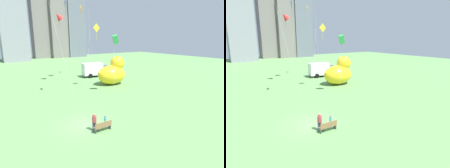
% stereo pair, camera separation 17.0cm
% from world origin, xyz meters
% --- Properties ---
extents(ground_plane, '(140.00, 140.00, 0.00)m').
position_xyz_m(ground_plane, '(0.00, 0.00, 0.00)').
color(ground_plane, '#649755').
extents(park_bench, '(1.64, 0.46, 0.90)m').
position_xyz_m(park_bench, '(0.74, -2.02, 0.47)').
color(park_bench, olive).
rests_on(park_bench, ground).
extents(person_adult, '(0.39, 0.39, 1.61)m').
position_xyz_m(person_adult, '(0.17, -1.53, 0.89)').
color(person_adult, '#38476B').
rests_on(person_adult, ground).
extents(person_child, '(0.24, 0.24, 0.96)m').
position_xyz_m(person_child, '(1.51, -1.16, 0.53)').
color(person_child, silver).
rests_on(person_child, ground).
extents(giant_inflatable_duck, '(5.87, 3.77, 4.87)m').
position_xyz_m(giant_inflatable_duck, '(11.12, 12.01, 2.07)').
color(giant_inflatable_duck, yellow).
rests_on(giant_inflatable_duck, ground).
extents(box_truck, '(5.85, 3.10, 2.85)m').
position_xyz_m(box_truck, '(11.79, 19.54, 1.44)').
color(box_truck, white).
rests_on(box_truck, ground).
extents(city_skyline, '(62.49, 15.87, 41.05)m').
position_xyz_m(city_skyline, '(4.64, 62.59, 17.89)').
color(city_skyline, gray).
rests_on(city_skyline, ground).
extents(kite_yellow, '(2.67, 2.23, 10.02)m').
position_xyz_m(kite_yellow, '(7.47, 11.13, 9.00)').
color(kite_yellow, silver).
rests_on(kite_yellow, ground).
extents(kite_green, '(1.10, 0.95, 8.40)m').
position_xyz_m(kite_green, '(8.25, 7.01, 7.69)').
color(kite_green, silver).
rests_on(kite_green, ground).
extents(kite_blue, '(2.29, 2.69, 12.86)m').
position_xyz_m(kite_blue, '(1.98, 8.93, 11.63)').
color(kite_blue, silver).
rests_on(kite_blue, ground).
extents(kite_red, '(2.06, 2.15, 12.17)m').
position_xyz_m(kite_red, '(3.95, 17.37, 11.37)').
color(kite_red, silver).
rests_on(kite_red, ground).
extents(kite_orange, '(3.10, 3.31, 14.18)m').
position_xyz_m(kite_orange, '(10.09, 21.51, 12.83)').
color(kite_orange, silver).
rests_on(kite_orange, ground).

